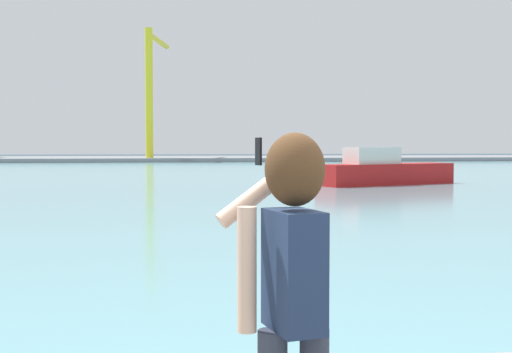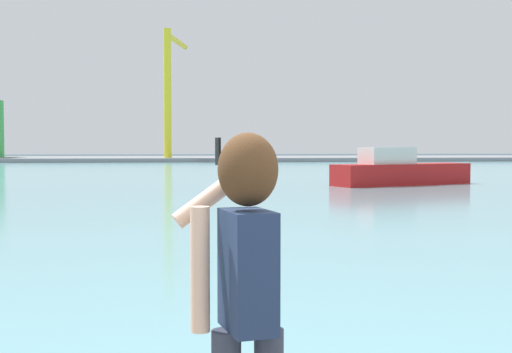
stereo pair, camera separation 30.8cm
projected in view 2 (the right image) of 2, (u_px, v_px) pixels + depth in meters
The scene contains 6 objects.
ground_plane at pixel (191, 173), 52.80m from camera, with size 220.00×220.00×0.00m, color #334751.
harbor_water at pixel (191, 172), 54.78m from camera, with size 140.00×100.00×0.02m, color #6BA8B2.
far_shore_dock at pixel (186, 159), 94.46m from camera, with size 140.00×20.00×0.54m, color gray.
person_photographer at pixel (245, 278), 3.08m from camera, with size 0.53×0.55×1.74m.
boat_moored at pixel (399, 171), 36.32m from camera, with size 8.46×4.84×2.07m.
port_crane at pixel (170, 80), 88.68m from camera, with size 3.31×11.66×17.01m.
Camera 2 is at (-0.86, -3.00, 2.19)m, focal length 46.50 mm.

